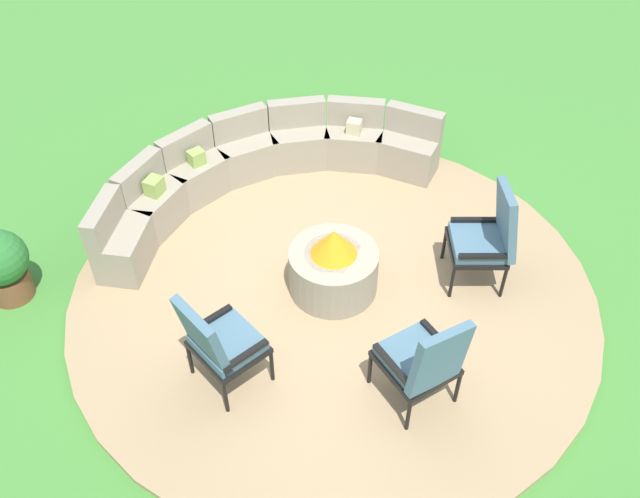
% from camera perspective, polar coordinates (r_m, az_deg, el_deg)
% --- Properties ---
extents(ground_plane, '(24.00, 24.00, 0.00)m').
position_cam_1_polar(ground_plane, '(6.94, 1.10, -3.55)').
color(ground_plane, '#478C38').
extents(patio_circle, '(5.28, 5.28, 0.06)m').
position_cam_1_polar(patio_circle, '(6.91, 1.10, -3.38)').
color(patio_circle, tan).
rests_on(patio_circle, ground_plane).
extents(fire_pit, '(0.89, 0.89, 0.76)m').
position_cam_1_polar(fire_pit, '(6.68, 1.14, -1.46)').
color(fire_pit, '#9E937F').
rests_on(fire_pit, patio_circle).
extents(curved_stone_bench, '(4.11, 1.95, 0.79)m').
position_cam_1_polar(curved_stone_bench, '(7.90, -5.22, 6.73)').
color(curved_stone_bench, '#9E937F').
rests_on(curved_stone_bench, patio_circle).
extents(lounge_chair_front_left, '(0.58, 0.57, 1.04)m').
position_cam_1_polar(lounge_chair_front_left, '(5.78, -8.51, -7.68)').
color(lounge_chair_front_left, black).
rests_on(lounge_chair_front_left, patio_circle).
extents(lounge_chair_front_right, '(0.66, 0.68, 1.06)m').
position_cam_1_polar(lounge_chair_front_right, '(5.68, 8.72, -9.19)').
color(lounge_chair_front_right, black).
rests_on(lounge_chair_front_right, patio_circle).
extents(lounge_chair_back_left, '(0.80, 0.84, 1.13)m').
position_cam_1_polar(lounge_chair_back_left, '(6.80, 13.95, 1.12)').
color(lounge_chair_back_left, black).
rests_on(lounge_chair_back_left, patio_circle).
extents(potted_plant_2, '(0.55, 0.55, 0.79)m').
position_cam_1_polar(potted_plant_2, '(7.29, -25.20, -1.15)').
color(potted_plant_2, brown).
rests_on(potted_plant_2, ground_plane).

